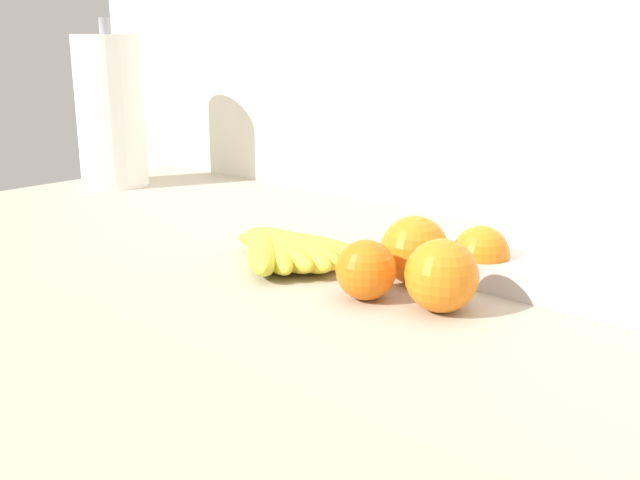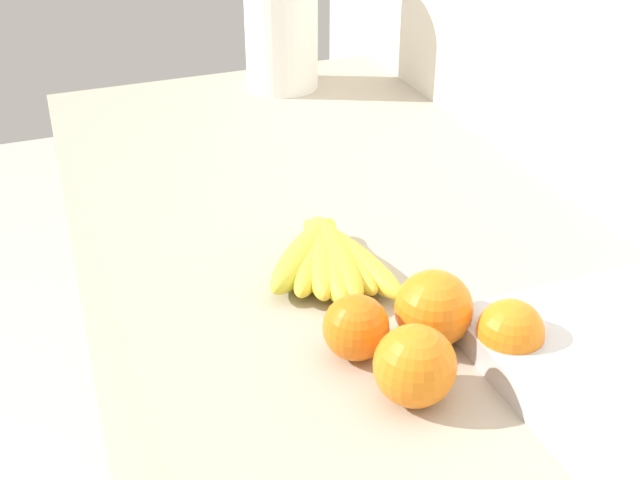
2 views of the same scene
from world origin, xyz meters
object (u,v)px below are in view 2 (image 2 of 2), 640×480
(orange_far_right, at_px, (510,332))
(paper_towel_roll, at_px, (281,7))
(orange_center, at_px, (434,309))
(orange_right, at_px, (356,327))
(banana_bunch, at_px, (328,256))
(orange_back_right, at_px, (415,366))

(orange_far_right, bearing_deg, paper_towel_roll, 176.44)
(orange_center, bearing_deg, orange_right, -94.94)
(banana_bunch, height_order, orange_center, orange_center)
(banana_bunch, height_order, paper_towel_roll, paper_towel_roll)
(banana_bunch, relative_size, orange_center, 2.55)
(orange_far_right, bearing_deg, orange_center, -135.05)
(banana_bunch, distance_m, orange_back_right, 0.24)
(banana_bunch, xyz_separation_m, paper_towel_roll, (-0.62, 0.16, 0.12))
(banana_bunch, distance_m, orange_right, 0.16)
(orange_center, distance_m, orange_right, 0.08)
(banana_bunch, relative_size, paper_towel_roll, 0.65)
(orange_center, distance_m, paper_towel_roll, 0.80)
(paper_towel_roll, bearing_deg, orange_far_right, -3.56)
(orange_right, xyz_separation_m, paper_towel_roll, (-0.78, 0.19, 0.11))
(orange_back_right, bearing_deg, paper_towel_roll, 168.94)
(orange_center, distance_m, orange_far_right, 0.08)
(orange_far_right, relative_size, paper_towel_roll, 0.21)
(banana_bunch, relative_size, orange_right, 3.04)
(orange_center, relative_size, orange_back_right, 1.03)
(orange_back_right, xyz_separation_m, orange_far_right, (-0.02, 0.12, -0.01))
(orange_center, distance_m, orange_back_right, 0.10)
(orange_right, relative_size, orange_back_right, 0.86)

